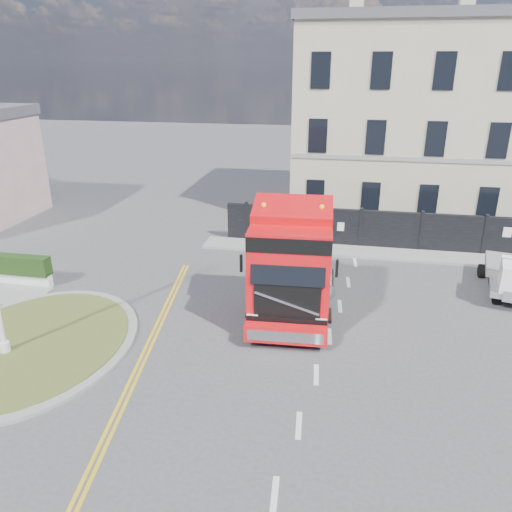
# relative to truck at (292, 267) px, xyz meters

# --- Properties ---
(ground) EXTENTS (120.00, 120.00, 0.00)m
(ground) POSITION_rel_truck_xyz_m (-1.39, -0.91, -1.98)
(ground) COLOR #424244
(ground) RESTS_ON ground
(traffic_island) EXTENTS (6.80, 6.80, 0.17)m
(traffic_island) POSITION_rel_truck_xyz_m (-8.39, -3.91, -1.90)
(traffic_island) COLOR gray
(traffic_island) RESTS_ON ground
(hoarding_fence) EXTENTS (18.80, 0.25, 2.00)m
(hoarding_fence) POSITION_rel_truck_xyz_m (5.16, 8.09, -0.98)
(hoarding_fence) COLOR black
(hoarding_fence) RESTS_ON ground
(georgian_building) EXTENTS (12.30, 10.30, 12.80)m
(georgian_building) POSITION_rel_truck_xyz_m (4.61, 15.59, 3.79)
(georgian_building) COLOR #BCB396
(georgian_building) RESTS_ON ground
(pavement_far) EXTENTS (20.00, 1.60, 0.12)m
(pavement_far) POSITION_rel_truck_xyz_m (4.61, 7.19, -1.92)
(pavement_far) COLOR gray
(pavement_far) RESTS_ON ground
(truck) EXTENTS (3.13, 7.52, 4.43)m
(truck) POSITION_rel_truck_xyz_m (0.00, 0.00, 0.00)
(truck) COLOR black
(truck) RESTS_ON ground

